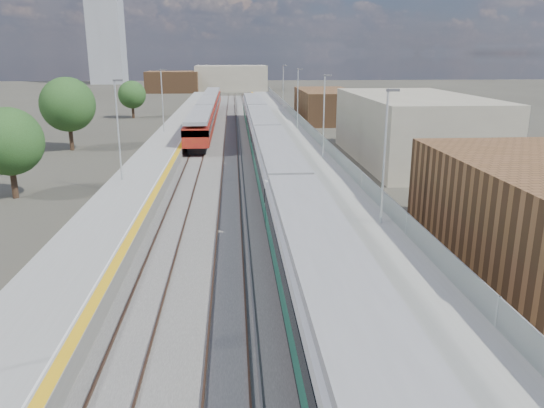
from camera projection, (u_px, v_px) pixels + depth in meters
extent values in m
plane|color=#47443A|center=(249.00, 153.00, 56.76)|extent=(320.00, 320.00, 0.00)
cube|color=#565451|center=(228.00, 149.00, 58.99)|extent=(10.50, 155.00, 0.06)
cube|color=#4C3323|center=(255.00, 144.00, 61.58)|extent=(0.07, 160.00, 0.14)
cube|color=#4C3323|center=(267.00, 144.00, 61.68)|extent=(0.07, 160.00, 0.14)
cube|color=#4C3323|center=(224.00, 145.00, 61.34)|extent=(0.07, 160.00, 0.14)
cube|color=#4C3323|center=(237.00, 145.00, 61.44)|extent=(0.07, 160.00, 0.14)
cube|color=#4C3323|center=(194.00, 145.00, 61.09)|extent=(0.07, 160.00, 0.14)
cube|color=#4C3323|center=(207.00, 145.00, 61.19)|extent=(0.07, 160.00, 0.14)
cube|color=gray|center=(252.00, 145.00, 61.56)|extent=(0.08, 160.00, 0.10)
cube|color=gray|center=(240.00, 145.00, 61.46)|extent=(0.08, 160.00, 0.10)
cube|color=slate|center=(295.00, 144.00, 59.39)|extent=(4.70, 155.00, 1.00)
cube|color=gray|center=(295.00, 140.00, 59.25)|extent=(4.70, 155.00, 0.03)
cube|color=gold|center=(277.00, 140.00, 59.10)|extent=(0.40, 155.00, 0.01)
cube|color=gray|center=(315.00, 134.00, 59.24)|extent=(0.06, 155.00, 1.20)
cylinder|color=#9EA0A3|center=(384.00, 158.00, 29.05)|extent=(0.12, 0.12, 7.50)
cube|color=#4C4C4F|center=(393.00, 90.00, 28.07)|extent=(0.70, 0.18, 0.14)
cylinder|color=#9EA0A3|center=(324.00, 116.00, 48.24)|extent=(0.12, 0.12, 7.50)
cube|color=#4C4C4F|center=(328.00, 75.00, 47.26)|extent=(0.70, 0.18, 0.14)
cylinder|color=#9EA0A3|center=(298.00, 99.00, 67.43)|extent=(0.12, 0.12, 7.50)
cube|color=#4C4C4F|center=(300.00, 69.00, 66.44)|extent=(0.70, 0.18, 0.14)
cylinder|color=#9EA0A3|center=(283.00, 89.00, 86.61)|extent=(0.12, 0.12, 7.50)
cube|color=#4C4C4F|center=(285.00, 66.00, 85.63)|extent=(0.70, 0.18, 0.14)
cube|color=slate|center=(166.00, 146.00, 58.39)|extent=(4.30, 155.00, 1.00)
cube|color=gray|center=(166.00, 141.00, 58.25)|extent=(4.30, 155.00, 0.03)
cube|color=gold|center=(184.00, 141.00, 58.38)|extent=(0.45, 155.00, 0.01)
cube|color=silver|center=(180.00, 141.00, 58.35)|extent=(0.08, 155.00, 0.01)
cylinder|color=#9EA0A3|center=(118.00, 131.00, 39.40)|extent=(0.12, 0.12, 7.50)
cube|color=#4C4C4F|center=(118.00, 80.00, 38.41)|extent=(0.70, 0.18, 0.14)
cylinder|color=#9EA0A3|center=(162.00, 101.00, 64.34)|extent=(0.12, 0.12, 7.50)
cube|color=#4C4C4F|center=(163.00, 70.00, 63.36)|extent=(0.70, 0.18, 0.14)
cube|color=gray|center=(413.00, 128.00, 52.20)|extent=(11.00, 22.00, 6.40)
cube|color=brown|center=(326.00, 105.00, 83.87)|extent=(8.00, 18.00, 4.80)
cube|color=gray|center=(231.00, 78.00, 151.59)|extent=(20.00, 14.00, 7.00)
cube|color=brown|center=(173.00, 82.00, 145.88)|extent=(14.00, 12.00, 5.60)
cube|color=gray|center=(105.00, 24.00, 182.46)|extent=(11.00, 11.00, 40.00)
cube|color=black|center=(321.00, 313.00, 19.88)|extent=(2.81, 20.18, 0.48)
cube|color=#105641|center=(321.00, 293.00, 19.65)|extent=(2.92, 20.18, 1.18)
cube|color=black|center=(322.00, 270.00, 19.40)|extent=(2.98, 20.18, 0.81)
cube|color=silver|center=(322.00, 253.00, 19.22)|extent=(2.92, 20.18, 0.50)
cube|color=gray|center=(323.00, 242.00, 19.10)|extent=(2.59, 20.18, 0.41)
cube|color=black|center=(276.00, 183.00, 39.71)|extent=(2.81, 20.18, 0.48)
cube|color=#105641|center=(276.00, 173.00, 39.49)|extent=(2.92, 20.18, 1.18)
cube|color=black|center=(276.00, 160.00, 39.23)|extent=(2.98, 20.18, 0.81)
cube|color=silver|center=(276.00, 152.00, 39.05)|extent=(2.92, 20.18, 0.50)
cube|color=gray|center=(276.00, 146.00, 38.94)|extent=(2.59, 20.18, 0.41)
cube|color=black|center=(262.00, 140.00, 59.55)|extent=(2.81, 20.18, 0.48)
cube|color=#105641|center=(262.00, 133.00, 59.32)|extent=(2.92, 20.18, 1.18)
cube|color=black|center=(262.00, 124.00, 59.06)|extent=(2.98, 20.18, 0.81)
cube|color=silver|center=(262.00, 119.00, 58.89)|extent=(2.92, 20.18, 0.50)
cube|color=gray|center=(262.00, 115.00, 58.77)|extent=(2.59, 20.18, 0.41)
cube|color=black|center=(254.00, 119.00, 79.38)|extent=(2.81, 20.18, 0.48)
cube|color=#105641|center=(254.00, 113.00, 79.15)|extent=(2.92, 20.18, 1.18)
cube|color=black|center=(254.00, 107.00, 78.90)|extent=(2.98, 20.18, 0.81)
cube|color=silver|center=(254.00, 102.00, 78.72)|extent=(2.92, 20.18, 0.50)
cube|color=gray|center=(254.00, 99.00, 78.61)|extent=(2.59, 20.18, 0.41)
cube|color=black|center=(201.00, 140.00, 62.68)|extent=(1.87, 15.91, 0.65)
cube|color=#9A2B13|center=(201.00, 127.00, 62.26)|extent=(2.76, 18.72, 1.97)
cube|color=black|center=(200.00, 122.00, 62.12)|extent=(2.82, 18.72, 0.69)
cube|color=gray|center=(200.00, 114.00, 61.85)|extent=(2.46, 18.72, 0.39)
cube|color=black|center=(208.00, 120.00, 81.12)|extent=(1.87, 15.91, 0.65)
cube|color=#9A2B13|center=(208.00, 110.00, 80.69)|extent=(2.76, 18.72, 1.97)
cube|color=black|center=(208.00, 107.00, 80.56)|extent=(2.82, 18.72, 0.69)
cube|color=gray|center=(207.00, 100.00, 80.29)|extent=(2.46, 18.72, 0.39)
cube|color=black|center=(213.00, 108.00, 99.55)|extent=(1.87, 15.91, 0.65)
cube|color=#9A2B13|center=(212.00, 99.00, 99.13)|extent=(2.76, 18.72, 1.97)
cube|color=black|center=(212.00, 97.00, 98.99)|extent=(2.82, 18.72, 0.69)
cube|color=gray|center=(212.00, 91.00, 98.72)|extent=(2.46, 18.72, 0.39)
cylinder|color=#382619|center=(14.00, 183.00, 38.88)|extent=(0.44, 0.44, 2.33)
sphere|color=#233F18|center=(8.00, 141.00, 38.04)|extent=(4.92, 4.92, 4.92)
cylinder|color=#382619|center=(71.00, 138.00, 58.14)|extent=(0.44, 0.44, 2.77)
sphere|color=#233F18|center=(68.00, 104.00, 57.15)|extent=(5.84, 5.84, 5.84)
cylinder|color=#382619|center=(133.00, 112.00, 87.17)|extent=(0.44, 0.44, 2.12)
sphere|color=#233F18|center=(132.00, 95.00, 86.42)|extent=(4.48, 4.48, 4.48)
cylinder|color=#382619|center=(434.00, 128.00, 68.71)|extent=(0.44, 0.44, 2.01)
sphere|color=#233F18|center=(436.00, 107.00, 67.99)|extent=(4.25, 4.25, 4.25)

